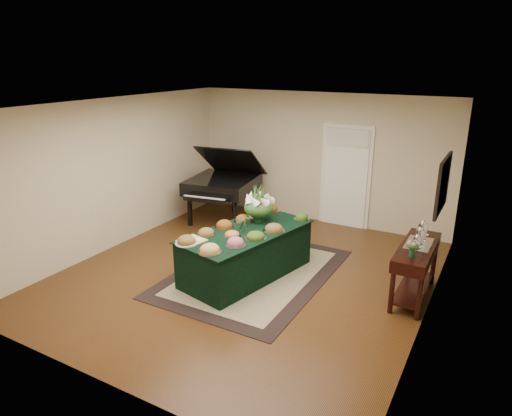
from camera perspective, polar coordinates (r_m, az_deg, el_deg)
The scene contains 14 objects.
ground at distance 7.51m, azimuth -1.13°, elevation -8.26°, with size 6.00×6.00×0.00m, color black.
area_rug at distance 7.54m, azimuth -0.28°, elevation -8.09°, with size 2.28×3.19×0.01m.
kitchen_doorway at distance 9.48m, azimuth 11.12°, elevation 3.74°, with size 1.05×0.07×2.10m.
buffet_table at distance 7.30m, azimuth -1.22°, elevation -5.67°, with size 1.49×2.37×0.78m.
food_platters at distance 7.09m, azimuth -2.00°, elevation -2.66°, with size 1.35×2.27×0.13m.
cutting_board at distance 6.81m, azimuth -7.93°, elevation -3.84°, with size 0.41×0.41×0.10m.
green_goblets at distance 7.12m, azimuth -1.63°, elevation -2.17°, with size 0.10×0.28×0.18m.
floral_centerpiece at distance 7.47m, azimuth 0.35°, elevation 0.52°, with size 0.51×0.51×0.51m.
grand_piano at distance 9.68m, azimuth -4.17°, elevation 3.04°, with size 1.58×1.76×1.64m.
wicker_basket at distance 9.00m, azimuth -1.80°, elevation -2.70°, with size 0.41×0.41×0.26m, color olive.
mahogany_sideboard at distance 6.95m, azimuth 19.41°, elevation -5.86°, with size 0.45×1.40×0.82m.
tea_service at distance 6.87m, azimuth 19.71°, elevation -3.50°, with size 0.34×0.74×0.30m.
pink_bouquet at distance 6.44m, azimuth 19.03°, elevation -4.47°, with size 0.19×0.19×0.24m.
wall_painting at distance 6.57m, azimuth 22.32°, elevation 2.73°, with size 0.05×0.95×0.75m.
Camera 1 is at (3.40, -5.78, 3.37)m, focal length 32.00 mm.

